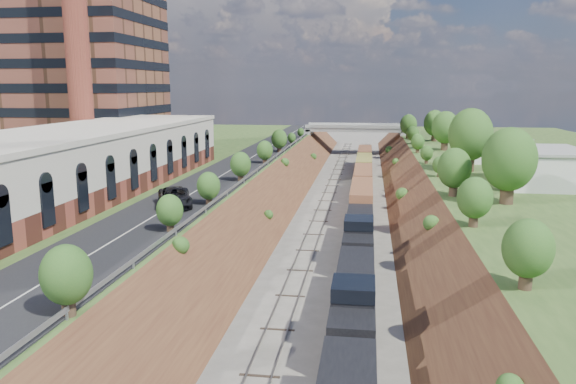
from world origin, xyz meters
name	(u,v)px	position (x,y,z in m)	size (l,w,h in m)	color
platform_left	(119,183)	(-33.00, 60.00, 2.50)	(44.00, 180.00, 5.00)	#335021
embankment_left	(266,204)	(-11.00, 60.00, 0.00)	(7.07, 180.00, 7.07)	brown
embankment_right	(423,208)	(11.00, 60.00, 0.00)	(7.07, 180.00, 7.07)	brown
rail_left_track	(325,205)	(-2.60, 60.00, 0.09)	(1.58, 180.00, 0.18)	gray
rail_right_track	(362,206)	(2.60, 60.00, 0.09)	(1.58, 180.00, 0.18)	gray
road	(235,168)	(-15.50, 60.00, 5.05)	(8.00, 180.00, 0.10)	black
guardrail	(263,165)	(-11.40, 59.80, 5.55)	(0.10, 171.00, 0.70)	#99999E
commercial_building	(70,163)	(-28.00, 38.00, 8.51)	(14.30, 62.30, 7.00)	brown
smokestack	(76,22)	(-36.00, 56.00, 25.00)	(3.20, 3.20, 40.00)	brown
overpass	(355,134)	(0.00, 122.00, 4.92)	(24.50, 8.30, 7.40)	gray
white_building_near	(541,168)	(23.50, 52.00, 7.00)	(9.00, 12.00, 4.00)	silver
white_building_far	(496,149)	(23.00, 74.00, 6.80)	(8.00, 10.00, 3.60)	silver
tree_right_large	(509,160)	(17.00, 40.00, 9.38)	(5.25, 5.25, 7.61)	#473323
tree_left_crest	(153,221)	(-11.80, 20.00, 7.04)	(2.45, 2.45, 3.55)	#473323
freight_train	(361,201)	(2.60, 51.98, 2.38)	(2.73, 110.63, 4.55)	black
suv	(175,197)	(-15.05, 33.70, 6.00)	(2.99, 6.49, 1.80)	black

